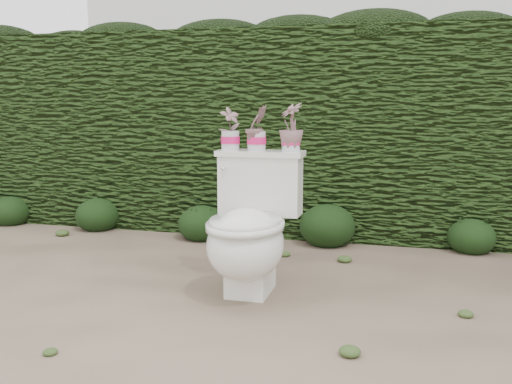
% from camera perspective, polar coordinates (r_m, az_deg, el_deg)
% --- Properties ---
extents(ground, '(60.00, 60.00, 0.00)m').
position_cam_1_polar(ground, '(3.40, -2.03, -9.04)').
color(ground, gray).
rests_on(ground, ground).
extents(hedge, '(8.00, 1.00, 1.60)m').
position_cam_1_polar(hedge, '(4.79, 3.42, 6.01)').
color(hedge, '#2B4617').
rests_on(hedge, ground).
extents(house_wall, '(8.00, 3.50, 4.00)m').
position_cam_1_polar(house_wall, '(9.15, 12.89, 14.82)').
color(house_wall, silver).
rests_on(house_wall, ground).
extents(toilet, '(0.50, 0.68, 0.78)m').
position_cam_1_polar(toilet, '(3.12, -0.65, -3.93)').
color(toilet, silver).
rests_on(toilet, ground).
extents(potted_plant_left, '(0.14, 0.15, 0.23)m').
position_cam_1_polar(potted_plant_left, '(3.32, -2.59, 6.24)').
color(potted_plant_left, '#206725').
rests_on(potted_plant_left, toilet).
extents(potted_plant_center, '(0.17, 0.17, 0.24)m').
position_cam_1_polar(potted_plant_center, '(3.28, 0.06, 6.30)').
color(potted_plant_center, '#206725').
rests_on(potted_plant_center, toilet).
extents(potted_plant_right, '(0.20, 0.20, 0.26)m').
position_cam_1_polar(potted_plant_right, '(3.23, 3.53, 6.36)').
color(potted_plant_right, '#206725').
rests_on(potted_plant_right, toilet).
extents(liriope_clump_0, '(0.34, 0.34, 0.27)m').
position_cam_1_polar(liriope_clump_0, '(5.38, -23.37, -1.53)').
color(liriope_clump_0, black).
rests_on(liriope_clump_0, ground).
extents(liriope_clump_1, '(0.36, 0.36, 0.29)m').
position_cam_1_polar(liriope_clump_1, '(4.92, -15.54, -1.92)').
color(liriope_clump_1, black).
rests_on(liriope_clump_1, ground).
extents(liriope_clump_2, '(0.36, 0.36, 0.29)m').
position_cam_1_polar(liriope_clump_2, '(4.43, -5.46, -2.84)').
color(liriope_clump_2, black).
rests_on(liriope_clump_2, ground).
extents(liriope_clump_3, '(0.41, 0.41, 0.33)m').
position_cam_1_polar(liriope_clump_3, '(4.27, 7.15, -3.04)').
color(liriope_clump_3, black).
rests_on(liriope_clump_3, ground).
extents(liriope_clump_4, '(0.33, 0.33, 0.27)m').
position_cam_1_polar(liriope_clump_4, '(4.32, 20.76, -3.86)').
color(liriope_clump_4, black).
rests_on(liriope_clump_4, ground).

